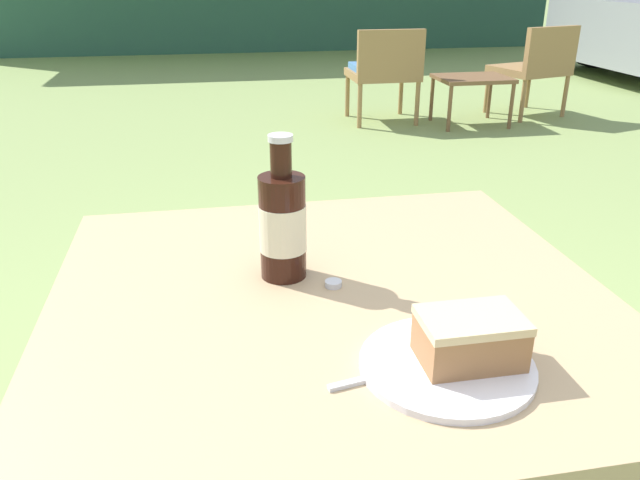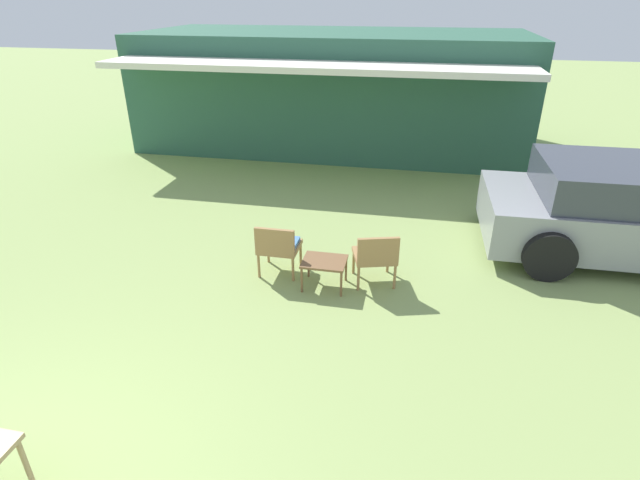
{
  "view_description": "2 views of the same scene",
  "coord_description": "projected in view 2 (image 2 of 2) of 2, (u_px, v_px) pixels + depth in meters",
  "views": [
    {
      "loc": [
        -0.18,
        -0.87,
        1.18
      ],
      "look_at": [
        0.0,
        0.1,
        0.74
      ],
      "focal_mm": 35.0,
      "sensor_mm": 36.0,
      "label": 1
    },
    {
      "loc": [
        3.0,
        -1.64,
        3.48
      ],
      "look_at": [
        1.97,
        3.42,
        0.9
      ],
      "focal_mm": 28.0,
      "sensor_mm": 36.0,
      "label": 2
    }
  ],
  "objects": [
    {
      "name": "cabin_building",
      "position": [
        333.0,
        89.0,
        12.23
      ],
      "size": [
        8.97,
        5.07,
        2.64
      ],
      "color": "#2D5B47",
      "rests_on": "ground_plane"
    },
    {
      "name": "parked_car",
      "position": [
        626.0,
        212.0,
        7.11
      ],
      "size": [
        4.0,
        2.19,
        1.36
      ],
      "rotation": [
        0.0,
        0.0,
        0.01
      ],
      "color": "gray",
      "rests_on": "ground_plane"
    },
    {
      "name": "wicker_chair_cushioned",
      "position": [
        278.0,
        245.0,
        6.68
      ],
      "size": [
        0.53,
        0.49,
        0.75
      ],
      "rotation": [
        0.0,
        0.0,
        3.14
      ],
      "color": "#9E7547",
      "rests_on": "ground_plane"
    },
    {
      "name": "wicker_chair_plain",
      "position": [
        376.0,
        255.0,
        6.43
      ],
      "size": [
        0.65,
        0.62,
        0.75
      ],
      "rotation": [
        0.0,
        0.0,
        3.42
      ],
      "color": "#9E7547",
      "rests_on": "ground_plane"
    },
    {
      "name": "garden_side_table",
      "position": [
        324.0,
        263.0,
        6.42
      ],
      "size": [
        0.56,
        0.45,
        0.38
      ],
      "color": "brown",
      "rests_on": "ground_plane"
    }
  ]
}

